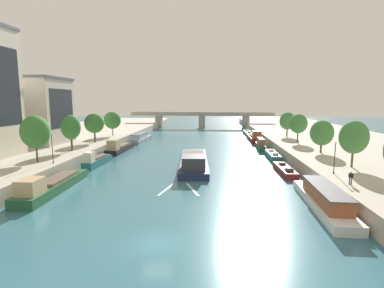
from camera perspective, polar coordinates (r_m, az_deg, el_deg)
The scene contains 28 objects.
ground_plane at distance 27.29m, azimuth -6.71°, elevation -18.37°, with size 400.00×400.00×0.00m, color #336675.
quay_left at distance 90.02m, azimuth -23.80°, elevation 0.62°, with size 36.00×170.00×2.33m, color #B7AD9E.
quay_right at distance 86.07m, azimuth 26.08°, elevation 0.15°, with size 36.00×170.00×2.33m, color #B7AD9E.
barge_midriver at distance 55.66m, azimuth 0.36°, elevation -3.33°, with size 6.31×24.11×3.19m.
wake_behind_barge at distance 41.84m, azimuth -2.43°, elevation -8.62°, with size 5.59×6.06×0.03m.
moored_boat_left_near at distance 44.66m, azimuth -25.21°, elevation -7.10°, with size 3.53×16.35×3.07m.
moored_boat_left_end at distance 58.94m, azimuth -17.71°, elevation -3.04°, with size 2.23×10.35×3.09m.
moored_boat_left_downstream at distance 73.21m, azimuth -13.71°, elevation -0.68°, with size 3.23×14.30×3.41m.
moored_boat_left_second at distance 90.58m, azimuth -9.78°, elevation 1.18°, with size 3.67×16.60×2.48m.
moored_boat_right_upstream at distance 37.77m, azimuth 23.82°, elevation -9.49°, with size 3.56×16.67×2.68m.
moored_boat_right_second at distance 53.04m, azimuth 17.25°, elevation -4.72°, with size 2.17×10.39×2.14m.
moored_boat_right_lone at distance 65.28m, azimuth 15.11°, elevation -2.11°, with size 2.07×10.13×2.37m.
moored_boat_right_end at distance 77.05m, azimuth 12.92°, elevation -0.08°, with size 1.93×10.22×2.79m.
moored_boat_right_far at distance 92.21m, azimuth 11.85°, elevation 1.23°, with size 3.22×15.24×3.42m.
moored_boat_right_downstream at distance 108.49m, azimuth 10.64°, elevation 2.08°, with size 2.72×12.62×2.16m.
tree_left_nearest at distance 54.07m, azimuth -27.71°, elevation 2.06°, with size 4.52×4.52×7.49m.
tree_left_far at distance 62.91m, azimuth -22.11°, elevation 2.96°, with size 3.71×3.71×7.03m.
tree_left_midway at distance 73.90m, azimuth -18.14°, elevation 3.78°, with size 4.53×4.53×6.83m.
tree_left_distant at distance 86.21m, azimuth -14.95°, elevation 4.40°, with size 4.67×4.67×6.73m.
tree_right_distant at distance 50.01m, azimuth 28.48°, elevation 1.16°, with size 4.10×4.10×6.99m.
tree_right_nearest at distance 61.38m, azimuth 23.52°, elevation 1.96°, with size 4.27×4.27×6.19m.
tree_right_second at distance 73.91m, azimuth 19.61°, elevation 3.69°, with size 4.12×4.12×6.74m.
tree_right_end_of_row at distance 85.45m, azimuth 17.74°, elevation 4.21°, with size 4.22×4.22×6.66m.
lamppost_left_bank at distance 51.92m, azimuth -25.10°, elevation -0.51°, with size 0.28×0.28×4.75m.
lamppost_right_bank at distance 44.87m, azimuth 25.56°, elevation -2.10°, with size 0.28×0.28×4.35m.
building_left_far_end at distance 78.26m, azimuth -28.48°, elevation 5.64°, with size 15.68×13.14×15.01m.
bridge_far at distance 132.03m, azimuth 1.91°, elevation 5.01°, with size 62.35×4.40×6.91m.
person_on_quay at distance 40.09m, azimuth 28.02°, elevation -5.59°, with size 0.47×0.34×1.62m.
Camera 1 is at (4.68, -23.92, 12.28)m, focal length 27.98 mm.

